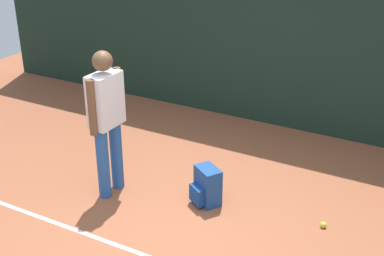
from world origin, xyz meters
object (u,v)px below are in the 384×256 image
object	(u,v)px
tennis_player	(107,115)
tennis_ball_by_fence	(211,180)
backpack	(207,187)
tennis_ball_near_player	(323,225)

from	to	relation	value
tennis_player	tennis_ball_by_fence	world-z (taller)	tennis_player
backpack	tennis_ball_by_fence	size ratio (longest dim) A/B	6.67
backpack	tennis_ball_by_fence	world-z (taller)	backpack
tennis_ball_by_fence	tennis_player	bearing A→B (deg)	-142.54
tennis_player	tennis_ball_by_fence	size ratio (longest dim) A/B	25.76
backpack	tennis_ball_near_player	world-z (taller)	backpack
tennis_ball_near_player	tennis_ball_by_fence	distance (m)	1.46
tennis_player	tennis_ball_near_player	xyz separation A→B (m)	(2.38, 0.46, -0.93)
tennis_ball_near_player	tennis_ball_by_fence	size ratio (longest dim) A/B	1.00
backpack	tennis_ball_near_player	xyz separation A→B (m)	(1.29, 0.16, -0.18)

